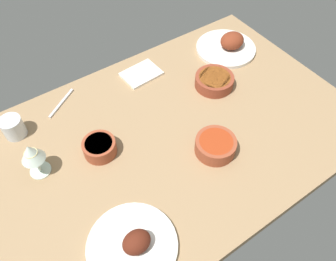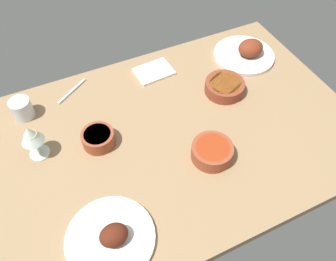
{
  "view_description": "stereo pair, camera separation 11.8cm",
  "coord_description": "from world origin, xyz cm",
  "px_view_note": "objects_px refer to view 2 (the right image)",
  "views": [
    {
      "loc": [
        41.17,
        60.33,
        98.79
      ],
      "look_at": [
        0.0,
        0.0,
        6.0
      ],
      "focal_mm": 35.22,
      "sensor_mm": 36.0,
      "label": 1
    },
    {
      "loc": [
        30.93,
        66.17,
        98.79
      ],
      "look_at": [
        0.0,
        0.0,
        6.0
      ],
      "focal_mm": 35.22,
      "sensor_mm": 36.0,
      "label": 2
    }
  ],
  "objects_px": {
    "plate_far_side": "(111,238)",
    "bowl_potatoes": "(98,138)",
    "folded_napkin": "(154,72)",
    "bowl_sauce": "(212,151)",
    "bowl_soup": "(225,87)",
    "fork_loose": "(72,91)",
    "water_tumbler": "(22,109)",
    "wine_glass": "(31,136)",
    "plate_near_viewer": "(246,52)"
  },
  "relations": [
    {
      "from": "bowl_sauce",
      "to": "wine_glass",
      "type": "distance_m",
      "value": 0.6
    },
    {
      "from": "water_tumbler",
      "to": "fork_loose",
      "type": "relative_size",
      "value": 0.48
    },
    {
      "from": "bowl_soup",
      "to": "fork_loose",
      "type": "distance_m",
      "value": 0.61
    },
    {
      "from": "bowl_potatoes",
      "to": "bowl_sauce",
      "type": "height_order",
      "value": "bowl_sauce"
    },
    {
      "from": "bowl_soup",
      "to": "bowl_potatoes",
      "type": "distance_m",
      "value": 0.54
    },
    {
      "from": "wine_glass",
      "to": "folded_napkin",
      "type": "height_order",
      "value": "wine_glass"
    },
    {
      "from": "plate_near_viewer",
      "to": "bowl_sauce",
      "type": "relative_size",
      "value": 1.89
    },
    {
      "from": "plate_near_viewer",
      "to": "folded_napkin",
      "type": "xyz_separation_m",
      "value": [
        0.41,
        -0.08,
        -0.02
      ]
    },
    {
      "from": "bowl_soup",
      "to": "fork_loose",
      "type": "xyz_separation_m",
      "value": [
        0.56,
        -0.26,
        -0.02
      ]
    },
    {
      "from": "plate_far_side",
      "to": "folded_napkin",
      "type": "relative_size",
      "value": 1.71
    },
    {
      "from": "folded_napkin",
      "to": "bowl_potatoes",
      "type": "bearing_deg",
      "value": 38.51
    },
    {
      "from": "plate_far_side",
      "to": "water_tumbler",
      "type": "relative_size",
      "value": 3.38
    },
    {
      "from": "bowl_sauce",
      "to": "wine_glass",
      "type": "relative_size",
      "value": 1.01
    },
    {
      "from": "plate_far_side",
      "to": "bowl_potatoes",
      "type": "relative_size",
      "value": 2.28
    },
    {
      "from": "water_tumbler",
      "to": "folded_napkin",
      "type": "distance_m",
      "value": 0.54
    },
    {
      "from": "water_tumbler",
      "to": "bowl_soup",
      "type": "bearing_deg",
      "value": 164.56
    },
    {
      "from": "bowl_soup",
      "to": "wine_glass",
      "type": "distance_m",
      "value": 0.74
    },
    {
      "from": "plate_near_viewer",
      "to": "bowl_soup",
      "type": "distance_m",
      "value": 0.25
    },
    {
      "from": "bowl_sauce",
      "to": "folded_napkin",
      "type": "relative_size",
      "value": 0.92
    },
    {
      "from": "bowl_sauce",
      "to": "wine_glass",
      "type": "bearing_deg",
      "value": -26.24
    },
    {
      "from": "bowl_soup",
      "to": "folded_napkin",
      "type": "distance_m",
      "value": 0.31
    },
    {
      "from": "plate_near_viewer",
      "to": "water_tumbler",
      "type": "xyz_separation_m",
      "value": [
        0.95,
        -0.06,
        0.01
      ]
    },
    {
      "from": "fork_loose",
      "to": "bowl_soup",
      "type": "bearing_deg",
      "value": -58.68
    },
    {
      "from": "bowl_sauce",
      "to": "plate_near_viewer",
      "type": "bearing_deg",
      "value": -135.24
    },
    {
      "from": "plate_far_side",
      "to": "bowl_soup",
      "type": "relative_size",
      "value": 1.67
    },
    {
      "from": "bowl_soup",
      "to": "fork_loose",
      "type": "bearing_deg",
      "value": -24.67
    },
    {
      "from": "plate_near_viewer",
      "to": "wine_glass",
      "type": "relative_size",
      "value": 1.91
    },
    {
      "from": "plate_far_side",
      "to": "bowl_sauce",
      "type": "xyz_separation_m",
      "value": [
        -0.41,
        -0.13,
        0.01
      ]
    },
    {
      "from": "folded_napkin",
      "to": "bowl_soup",
      "type": "bearing_deg",
      "value": 133.76
    },
    {
      "from": "plate_far_side",
      "to": "fork_loose",
      "type": "distance_m",
      "value": 0.64
    },
    {
      "from": "bowl_potatoes",
      "to": "fork_loose",
      "type": "xyz_separation_m",
      "value": [
        0.02,
        -0.29,
        -0.03
      ]
    },
    {
      "from": "plate_far_side",
      "to": "folded_napkin",
      "type": "height_order",
      "value": "plate_far_side"
    },
    {
      "from": "bowl_soup",
      "to": "bowl_sauce",
      "type": "bearing_deg",
      "value": 51.38
    },
    {
      "from": "bowl_sauce",
      "to": "bowl_potatoes",
      "type": "bearing_deg",
      "value": -33.35
    },
    {
      "from": "bowl_sauce",
      "to": "fork_loose",
      "type": "bearing_deg",
      "value": -55.24
    },
    {
      "from": "plate_far_side",
      "to": "folded_napkin",
      "type": "distance_m",
      "value": 0.73
    },
    {
      "from": "bowl_potatoes",
      "to": "wine_glass",
      "type": "distance_m",
      "value": 0.22
    },
    {
      "from": "fork_loose",
      "to": "bowl_sauce",
      "type": "bearing_deg",
      "value": -89.24
    },
    {
      "from": "wine_glass",
      "to": "fork_loose",
      "type": "height_order",
      "value": "wine_glass"
    },
    {
      "from": "water_tumbler",
      "to": "wine_glass",
      "type": "bearing_deg",
      "value": 94.35
    },
    {
      "from": "water_tumbler",
      "to": "folded_napkin",
      "type": "relative_size",
      "value": 0.5
    },
    {
      "from": "plate_far_side",
      "to": "bowl_sauce",
      "type": "height_order",
      "value": "plate_far_side"
    },
    {
      "from": "wine_glass",
      "to": "water_tumbler",
      "type": "distance_m",
      "value": 0.21
    },
    {
      "from": "folded_napkin",
      "to": "fork_loose",
      "type": "distance_m",
      "value": 0.35
    },
    {
      "from": "bowl_potatoes",
      "to": "bowl_sauce",
      "type": "xyz_separation_m",
      "value": [
        -0.33,
        0.22,
        0.0
      ]
    },
    {
      "from": "folded_napkin",
      "to": "fork_loose",
      "type": "relative_size",
      "value": 0.96
    },
    {
      "from": "bowl_sauce",
      "to": "wine_glass",
      "type": "xyz_separation_m",
      "value": [
        0.53,
        -0.26,
        0.07
      ]
    },
    {
      "from": "bowl_potatoes",
      "to": "fork_loose",
      "type": "distance_m",
      "value": 0.29
    },
    {
      "from": "folded_napkin",
      "to": "fork_loose",
      "type": "xyz_separation_m",
      "value": [
        0.35,
        -0.03,
        -0.0
      ]
    },
    {
      "from": "bowl_potatoes",
      "to": "water_tumbler",
      "type": "distance_m",
      "value": 0.33
    }
  ]
}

